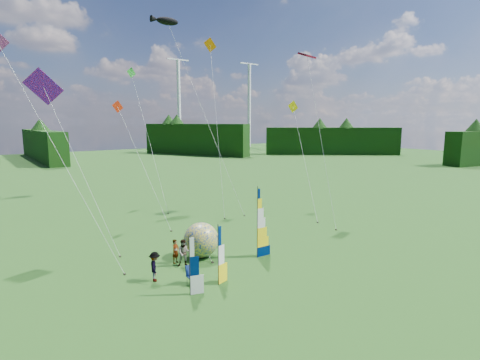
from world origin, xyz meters
TOP-DOWN VIEW (x-y plane):
  - ground at (0.00, 0.00)m, footprint 220.00×220.00m
  - treeline_ring at (0.00, 0.00)m, footprint 210.00×210.00m
  - turbine_left at (70.00, 95.00)m, footprint 8.00×1.20m
  - turbine_right at (45.00, 102.00)m, footprint 8.00×1.20m
  - feather_banner_main at (0.18, 3.60)m, footprint 1.31×0.13m
  - side_banner_left at (-4.35, 1.53)m, footprint 0.96×0.34m
  - side_banner_far at (-6.30, 1.34)m, footprint 0.95×0.37m
  - bol_inflatable at (-2.85, 6.03)m, footprint 2.55×2.55m
  - spectator_a at (-4.80, 6.06)m, footprint 0.70×0.60m
  - spectator_b at (-4.60, 5.22)m, footprint 0.97×0.77m
  - spectator_c at (-7.07, 4.20)m, footprint 0.83×1.21m
  - spectator_d at (-2.96, 6.74)m, footprint 0.95×0.86m
  - camp_chair at (-5.52, 2.47)m, footprint 0.65×0.65m
  - kite_whale at (5.79, 20.11)m, footprint 10.93×16.96m
  - kite_rainbow_delta at (-8.94, 12.28)m, footprint 10.35×12.13m
  - kite_parafoil at (11.15, 7.94)m, footprint 7.92×11.38m
  - small_kite_red at (-2.78, 16.10)m, footprint 5.79×9.17m
  - small_kite_orange at (6.01, 17.64)m, footprint 7.21×11.24m
  - small_kite_yellow at (12.50, 11.26)m, footprint 7.66×10.95m
  - small_kite_pink at (-10.74, 9.66)m, footprint 10.31×11.50m
  - small_kite_green at (1.02, 23.90)m, footprint 5.79×12.80m

SIDE VIEW (x-z plane):
  - ground at x=0.00m, z-range 0.00..0.00m
  - camp_chair at x=-5.52m, z-range 0.00..1.10m
  - spectator_d at x=-2.96m, z-range 0.00..1.56m
  - spectator_a at x=-4.80m, z-range 0.00..1.61m
  - spectator_c at x=-7.07m, z-range 0.00..1.76m
  - spectator_b at x=-4.60m, z-range 0.00..1.78m
  - bol_inflatable at x=-2.85m, z-range 0.00..2.43m
  - side_banner_far at x=-6.30m, z-range 0.00..3.24m
  - side_banner_left at x=-4.35m, z-range 0.00..3.46m
  - feather_banner_main at x=0.18m, z-range 0.00..4.84m
  - treeline_ring at x=0.00m, z-range 0.00..8.00m
  - small_kite_red at x=-2.78m, z-range 0.00..11.64m
  - small_kite_yellow at x=12.50m, z-range 0.00..12.12m
  - kite_rainbow_delta at x=-8.94m, z-range 0.00..14.02m
  - small_kite_pink at x=-10.74m, z-range 0.00..15.62m
  - small_kite_green at x=1.02m, z-range 0.00..16.12m
  - kite_parafoil at x=11.15m, z-range 0.00..17.85m
  - small_kite_orange at x=6.01m, z-range 0.00..19.13m
  - kite_whale at x=5.79m, z-range 0.00..22.60m
  - turbine_left at x=70.00m, z-range 0.00..30.00m
  - turbine_right at x=45.00m, z-range 0.00..30.00m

